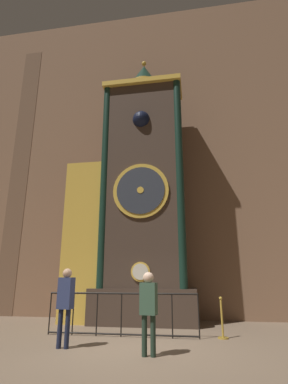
% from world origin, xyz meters
% --- Properties ---
extents(ground_plane, '(28.00, 28.00, 0.00)m').
position_xyz_m(ground_plane, '(0.00, 0.00, 0.00)').
color(ground_plane, '#75604C').
extents(cathedral_back_wall, '(24.00, 0.32, 14.54)m').
position_xyz_m(cathedral_back_wall, '(-0.09, 5.22, 7.26)').
color(cathedral_back_wall, '#846047').
rests_on(cathedral_back_wall, ground_plane).
extents(clock_tower, '(4.80, 1.79, 10.69)m').
position_xyz_m(clock_tower, '(-0.84, 3.80, 4.41)').
color(clock_tower, '#423328').
rests_on(clock_tower, ground_plane).
extents(railing_fence, '(4.23, 0.05, 1.13)m').
position_xyz_m(railing_fence, '(-0.67, 1.49, 0.63)').
color(railing_fence, black).
rests_on(railing_fence, ground_plane).
extents(visitor_near, '(0.37, 0.27, 1.75)m').
position_xyz_m(visitor_near, '(-1.63, -0.09, 1.06)').
color(visitor_near, '#1B213A').
rests_on(visitor_near, ground_plane).
extents(visitor_far, '(0.37, 0.27, 1.65)m').
position_xyz_m(visitor_far, '(0.40, -0.49, 1.00)').
color(visitor_far, '#213427').
rests_on(visitor_far, ground_plane).
extents(stanchion_post, '(0.28, 0.28, 1.04)m').
position_xyz_m(stanchion_post, '(2.04, 1.68, 0.34)').
color(stanchion_post, '#B28E33').
rests_on(stanchion_post, ground_plane).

